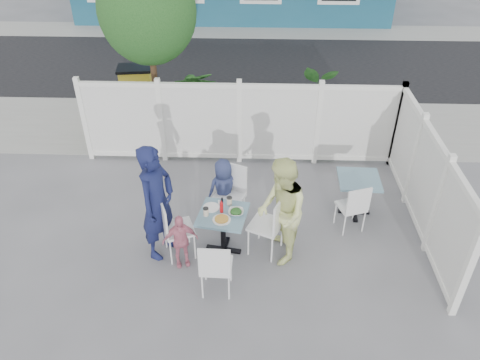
{
  "coord_description": "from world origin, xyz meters",
  "views": [
    {
      "loc": [
        0.39,
        -5.31,
        4.9
      ],
      "look_at": [
        0.19,
        0.27,
        1.02
      ],
      "focal_mm": 35.0,
      "sensor_mm": 36.0,
      "label": 1
    }
  ],
  "objects_px": {
    "spare_table": "(358,186)",
    "chair_left": "(173,225)",
    "utility_cabinet": "(138,96)",
    "chair_right": "(272,221)",
    "woman": "(281,212)",
    "toddler": "(180,241)",
    "chair_back": "(230,190)",
    "chair_near": "(216,265)",
    "boy": "(224,190)",
    "main_table": "(223,222)",
    "man": "(157,203)"
  },
  "relations": [
    {
      "from": "chair_left",
      "to": "chair_back",
      "type": "bearing_deg",
      "value": 116.24
    },
    {
      "from": "spare_table",
      "to": "chair_left",
      "type": "xyz_separation_m",
      "value": [
        -2.83,
        -1.09,
        0.02
      ]
    },
    {
      "from": "utility_cabinet",
      "to": "woman",
      "type": "relative_size",
      "value": 0.73
    },
    {
      "from": "utility_cabinet",
      "to": "chair_left",
      "type": "bearing_deg",
      "value": -79.42
    },
    {
      "from": "utility_cabinet",
      "to": "chair_left",
      "type": "relative_size",
      "value": 1.25
    },
    {
      "from": "spare_table",
      "to": "man",
      "type": "height_order",
      "value": "man"
    },
    {
      "from": "chair_left",
      "to": "chair_near",
      "type": "xyz_separation_m",
      "value": [
        0.67,
        -0.74,
        -0.03
      ]
    },
    {
      "from": "man",
      "to": "woman",
      "type": "distance_m",
      "value": 1.74
    },
    {
      "from": "spare_table",
      "to": "man",
      "type": "distance_m",
      "value": 3.21
    },
    {
      "from": "main_table",
      "to": "utility_cabinet",
      "type": "bearing_deg",
      "value": 117.3
    },
    {
      "from": "main_table",
      "to": "toddler",
      "type": "xyz_separation_m",
      "value": [
        -0.59,
        -0.29,
        -0.11
      ]
    },
    {
      "from": "utility_cabinet",
      "to": "chair_right",
      "type": "height_order",
      "value": "utility_cabinet"
    },
    {
      "from": "chair_right",
      "to": "woman",
      "type": "bearing_deg",
      "value": -99.27
    },
    {
      "from": "woman",
      "to": "chair_right",
      "type": "bearing_deg",
      "value": -131.33
    },
    {
      "from": "chair_near",
      "to": "boy",
      "type": "height_order",
      "value": "boy"
    },
    {
      "from": "chair_left",
      "to": "woman",
      "type": "xyz_separation_m",
      "value": [
        1.54,
        0.03,
        0.26
      ]
    },
    {
      "from": "main_table",
      "to": "man",
      "type": "bearing_deg",
      "value": -178.27
    },
    {
      "from": "spare_table",
      "to": "chair_near",
      "type": "relative_size",
      "value": 0.76
    },
    {
      "from": "man",
      "to": "woman",
      "type": "bearing_deg",
      "value": -68.89
    },
    {
      "from": "main_table",
      "to": "chair_right",
      "type": "xyz_separation_m",
      "value": [
        0.7,
        0.0,
        0.04
      ]
    },
    {
      "from": "chair_back",
      "to": "chair_near",
      "type": "height_order",
      "value": "chair_back"
    },
    {
      "from": "woman",
      "to": "man",
      "type": "bearing_deg",
      "value": -100.23
    },
    {
      "from": "main_table",
      "to": "chair_right",
      "type": "distance_m",
      "value": 0.7
    },
    {
      "from": "utility_cabinet",
      "to": "chair_near",
      "type": "height_order",
      "value": "utility_cabinet"
    },
    {
      "from": "chair_back",
      "to": "chair_near",
      "type": "bearing_deg",
      "value": 110.09
    },
    {
      "from": "chair_near",
      "to": "utility_cabinet",
      "type": "bearing_deg",
      "value": 114.22
    },
    {
      "from": "chair_back",
      "to": "chair_near",
      "type": "distance_m",
      "value": 1.61
    },
    {
      "from": "spare_table",
      "to": "chair_right",
      "type": "relative_size",
      "value": 0.68
    },
    {
      "from": "toddler",
      "to": "main_table",
      "type": "bearing_deg",
      "value": 8.89
    },
    {
      "from": "spare_table",
      "to": "chair_back",
      "type": "bearing_deg",
      "value": -173.54
    },
    {
      "from": "woman",
      "to": "main_table",
      "type": "bearing_deg",
      "value": -104.02
    },
    {
      "from": "chair_back",
      "to": "toddler",
      "type": "relative_size",
      "value": 1.14
    },
    {
      "from": "chair_near",
      "to": "man",
      "type": "relative_size",
      "value": 0.5
    },
    {
      "from": "spare_table",
      "to": "chair_right",
      "type": "bearing_deg",
      "value": -145.02
    },
    {
      "from": "chair_near",
      "to": "man",
      "type": "height_order",
      "value": "man"
    },
    {
      "from": "spare_table",
      "to": "toddler",
      "type": "bearing_deg",
      "value": -154.68
    },
    {
      "from": "chair_near",
      "to": "man",
      "type": "xyz_separation_m",
      "value": [
        -0.88,
        0.82,
        0.37
      ]
    },
    {
      "from": "chair_right",
      "to": "chair_near",
      "type": "distance_m",
      "value": 1.13
    },
    {
      "from": "utility_cabinet",
      "to": "chair_right",
      "type": "distance_m",
      "value": 5.01
    },
    {
      "from": "chair_right",
      "to": "boy",
      "type": "distance_m",
      "value": 1.09
    },
    {
      "from": "chair_near",
      "to": "toddler",
      "type": "relative_size",
      "value": 1.04
    },
    {
      "from": "chair_back",
      "to": "man",
      "type": "relative_size",
      "value": 0.55
    },
    {
      "from": "chair_back",
      "to": "man",
      "type": "height_order",
      "value": "man"
    },
    {
      "from": "chair_left",
      "to": "man",
      "type": "distance_m",
      "value": 0.4
    },
    {
      "from": "chair_near",
      "to": "woman",
      "type": "bearing_deg",
      "value": 42.98
    },
    {
      "from": "chair_left",
      "to": "chair_right",
      "type": "bearing_deg",
      "value": 72.88
    },
    {
      "from": "chair_left",
      "to": "boy",
      "type": "bearing_deg",
      "value": 121.92
    },
    {
      "from": "main_table",
      "to": "man",
      "type": "xyz_separation_m",
      "value": [
        -0.92,
        -0.03,
        0.35
      ]
    },
    {
      "from": "woman",
      "to": "toddler",
      "type": "xyz_separation_m",
      "value": [
        -1.41,
        -0.21,
        -0.39
      ]
    },
    {
      "from": "boy",
      "to": "spare_table",
      "type": "bearing_deg",
      "value": 160.83
    }
  ]
}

